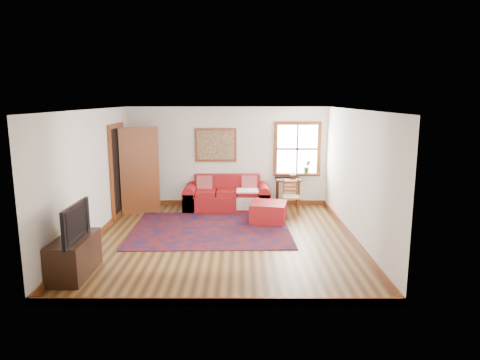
{
  "coord_description": "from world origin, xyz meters",
  "views": [
    {
      "loc": [
        0.33,
        -7.97,
        2.7
      ],
      "look_at": [
        0.32,
        0.6,
        1.06
      ],
      "focal_mm": 32.0,
      "sensor_mm": 36.0,
      "label": 1
    }
  ],
  "objects_px": {
    "media_cabinet": "(74,256)",
    "red_leather_sofa": "(227,198)",
    "red_ottoman": "(268,212)",
    "side_table": "(288,183)",
    "ladder_back_chair": "(291,195)"
  },
  "relations": [
    {
      "from": "red_leather_sofa",
      "to": "red_ottoman",
      "type": "xyz_separation_m",
      "value": [
        0.95,
        -1.11,
        -0.06
      ]
    },
    {
      "from": "media_cabinet",
      "to": "red_leather_sofa",
      "type": "bearing_deg",
      "value": 61.18
    },
    {
      "from": "side_table",
      "to": "ladder_back_chair",
      "type": "height_order",
      "value": "ladder_back_chair"
    },
    {
      "from": "red_leather_sofa",
      "to": "red_ottoman",
      "type": "relative_size",
      "value": 2.79
    },
    {
      "from": "red_ottoman",
      "to": "side_table",
      "type": "distance_m",
      "value": 1.43
    },
    {
      "from": "red_ottoman",
      "to": "side_table",
      "type": "relative_size",
      "value": 1.02
    },
    {
      "from": "side_table",
      "to": "ladder_back_chair",
      "type": "distance_m",
      "value": 0.59
    },
    {
      "from": "red_ottoman",
      "to": "red_leather_sofa",
      "type": "bearing_deg",
      "value": 141.32
    },
    {
      "from": "media_cabinet",
      "to": "red_ottoman",
      "type": "bearing_deg",
      "value": 42.72
    },
    {
      "from": "red_ottoman",
      "to": "media_cabinet",
      "type": "distance_m",
      "value": 4.34
    },
    {
      "from": "red_leather_sofa",
      "to": "media_cabinet",
      "type": "height_order",
      "value": "red_leather_sofa"
    },
    {
      "from": "ladder_back_chair",
      "to": "media_cabinet",
      "type": "height_order",
      "value": "ladder_back_chair"
    },
    {
      "from": "red_leather_sofa",
      "to": "media_cabinet",
      "type": "bearing_deg",
      "value": -118.82
    },
    {
      "from": "red_leather_sofa",
      "to": "side_table",
      "type": "distance_m",
      "value": 1.56
    },
    {
      "from": "red_ottoman",
      "to": "ladder_back_chair",
      "type": "xyz_separation_m",
      "value": [
        0.57,
        0.69,
        0.23
      ]
    }
  ]
}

